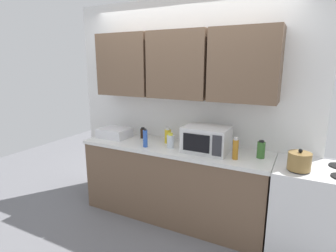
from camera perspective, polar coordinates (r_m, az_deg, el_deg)
name	(u,v)px	position (r m, az deg, el deg)	size (l,w,h in m)	color
ground_plane	(143,248)	(3.04, -5.24, -24.34)	(8.00, 8.00, 0.00)	slate
wall_back_with_cabinets	(182,87)	(3.25, 3.06, 8.28)	(3.10, 0.38, 2.60)	white
counter_run	(173,181)	(3.33, 1.15, -11.63)	(2.23, 0.63, 0.90)	brown
stove_range	(313,213)	(3.05, 28.33, -15.80)	(0.76, 0.64, 0.91)	silver
kettle	(299,161)	(2.70, 25.99, -6.67)	(0.20, 0.20, 0.19)	olive
microwave	(206,139)	(2.96, 8.10, -2.79)	(0.48, 0.37, 0.28)	silver
dish_rack	(115,133)	(3.60, -11.22, -1.40)	(0.38, 0.30, 0.12)	silver
bottle_blue_cleaner	(145,138)	(3.12, -4.83, -2.60)	(0.05, 0.05, 0.21)	#2D56B7
bottle_yellow_mustard	(168,136)	(3.27, -0.04, -2.06)	(0.08, 0.08, 0.19)	gold
bottle_soy_dark	(143,133)	(3.50, -5.32, -1.49)	(0.07, 0.07, 0.14)	black
bottle_green_oil	(261,150)	(2.92, 19.04, -4.75)	(0.08, 0.08, 0.18)	#386B2D
bottle_clear_tall	(171,141)	(3.09, 0.53, -3.17)	(0.08, 0.08, 0.17)	silver
bottle_amber_vinegar	(235,149)	(2.80, 14.05, -4.73)	(0.06, 0.06, 0.23)	#AD701E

